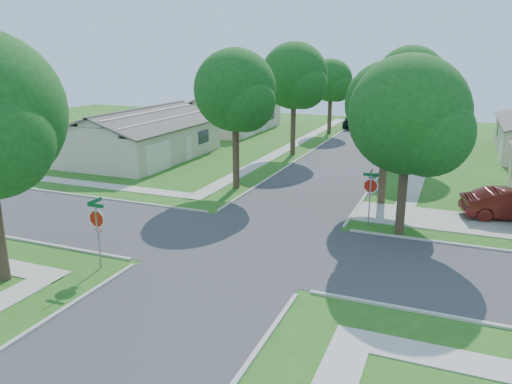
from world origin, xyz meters
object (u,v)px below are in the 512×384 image
object	(u,v)px
stop_sign_ne	(370,188)
house_nw_far	(229,117)
stop_sign_sw	(97,222)
car_driveway	(510,205)
tree_e_near	(388,108)
car_curb_west	(353,121)
tree_ne_corner	(409,120)
car_curb_east	(383,135)
tree_w_far	(331,82)
tree_e_far	(423,80)
house_nw_near	(143,140)
tree_e_mid	(411,84)
tree_w_mid	(295,79)
tree_w_near	(236,94)

from	to	relation	value
stop_sign_ne	house_nw_far	world-z (taller)	house_nw_far
stop_sign_sw	car_driveway	xyz separation A→B (m)	(16.20, 13.40, -1.22)
house_nw_far	tree_e_near	bearing A→B (deg)	-47.94
car_curb_west	stop_sign_sw	bearing A→B (deg)	82.26
stop_sign_ne	tree_ne_corner	bearing A→B (deg)	-16.55
tree_e_near	car_curb_east	world-z (taller)	tree_e_near
tree_w_far	car_curb_east	bearing A→B (deg)	-26.29
stop_sign_sw	tree_e_far	size ratio (longest dim) A/B	0.34
house_nw_near	car_driveway	bearing A→B (deg)	-12.90
stop_sign_ne	tree_e_mid	xyz separation A→B (m)	(0.06, 16.31, 4.22)
stop_sign_ne	tree_e_mid	world-z (taller)	tree_e_mid
tree_w_mid	car_driveway	xyz separation A→B (m)	(16.14, -12.31, -5.68)
car_curb_east	car_curb_west	distance (m)	9.72
tree_e_mid	tree_w_mid	size ratio (longest dim) A/B	0.96
car_curb_east	tree_ne_corner	bearing A→B (deg)	-84.09
tree_e_mid	house_nw_near	distance (m)	22.12
car_curb_west	tree_w_far	bearing A→B (deg)	69.21
tree_e_near	tree_ne_corner	world-z (taller)	tree_ne_corner
house_nw_far	tree_e_mid	bearing A→B (deg)	-27.91
tree_e_far	car_curb_east	xyz separation A→B (m)	(-3.20, -3.06, -5.32)
house_nw_near	house_nw_far	xyz separation A→B (m)	(0.00, 17.00, 0.00)
tree_w_far	car_driveway	distance (m)	30.39
tree_w_far	car_curb_east	size ratio (longest dim) A/B	2.08
tree_e_far	house_nw_far	world-z (taller)	tree_e_far
stop_sign_sw	tree_e_mid	distance (m)	27.71
tree_ne_corner	car_curb_east	size ratio (longest dim) A/B	2.24
tree_e_far	tree_w_near	distance (m)	26.71
tree_e_mid	tree_w_near	distance (m)	15.25
tree_w_far	house_nw_far	size ratio (longest dim) A/B	0.59
tree_w_mid	car_driveway	distance (m)	21.08
stop_sign_ne	tree_w_far	xyz separation A→B (m)	(-9.35, 29.31, 3.48)
stop_sign_sw	stop_sign_ne	distance (m)	13.29
tree_e_mid	tree_w_mid	world-z (taller)	tree_w_mid
tree_e_mid	tree_ne_corner	world-z (taller)	tree_e_mid
tree_ne_corner	house_nw_near	xyz separation A→B (m)	(-22.35, 10.79, -4.08)
stop_sign_sw	car_driveway	size ratio (longest dim) A/B	0.61
tree_w_near	tree_w_mid	bearing A→B (deg)	89.98
car_driveway	car_curb_east	world-z (taller)	car_driveway
stop_sign_ne	house_nw_near	size ratio (longest dim) A/B	0.22
house_nw_near	house_nw_far	bearing A→B (deg)	90.00
stop_sign_sw	tree_w_near	size ratio (longest dim) A/B	0.33
tree_e_far	house_nw_near	world-z (taller)	tree_e_far
tree_e_far	tree_w_mid	distance (m)	16.05
tree_w_near	tree_w_far	xyz separation A→B (m)	(-0.01, 25.00, -0.61)
stop_sign_ne	car_curb_west	world-z (taller)	stop_sign_ne
stop_sign_ne	tree_ne_corner	xyz separation A→B (m)	(1.66, -0.49, 3.56)
house_nw_far	car_curb_west	distance (m)	14.81
car_driveway	car_curb_west	distance (m)	34.06
tree_w_mid	car_driveway	world-z (taller)	tree_w_mid
stop_sign_sw	tree_e_near	xyz separation A→B (m)	(9.45, 13.71, 3.61)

